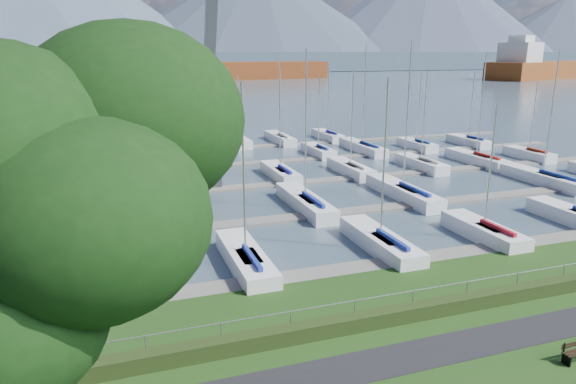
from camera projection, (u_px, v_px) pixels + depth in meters
name	position (u px, v px, depth m)	size (l,w,h in m)	color
path	(409.00, 357.00, 20.58)	(160.00, 2.00, 0.04)	black
water	(130.00, 77.00, 260.62)	(800.00, 540.00, 0.20)	#455765
hedge	(378.00, 318.00, 22.87)	(80.00, 0.70, 0.70)	#243313
fence	(375.00, 297.00, 23.01)	(0.04, 0.04, 80.00)	#909398
foothill	(124.00, 62.00, 322.79)	(900.00, 80.00, 12.00)	#485B6A
mountains	(126.00, 4.00, 382.47)	(1190.00, 360.00, 115.00)	#48586A
docks	(239.00, 188.00, 47.10)	(90.00, 41.60, 0.25)	#65635E
tree	(30.00, 181.00, 10.59)	(8.65, 7.57, 12.95)	black
crane	(205.00, 124.00, 48.03)	(4.94, 13.41, 22.35)	#525459
cargo_ship_mid	(223.00, 71.00, 234.09)	(91.91, 27.16, 21.50)	brown
cargo_ship_east	(547.00, 70.00, 245.55)	(90.42, 46.28, 21.50)	brown
sailboat_fleet	(205.00, 125.00, 47.69)	(74.82, 49.69, 13.39)	silver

